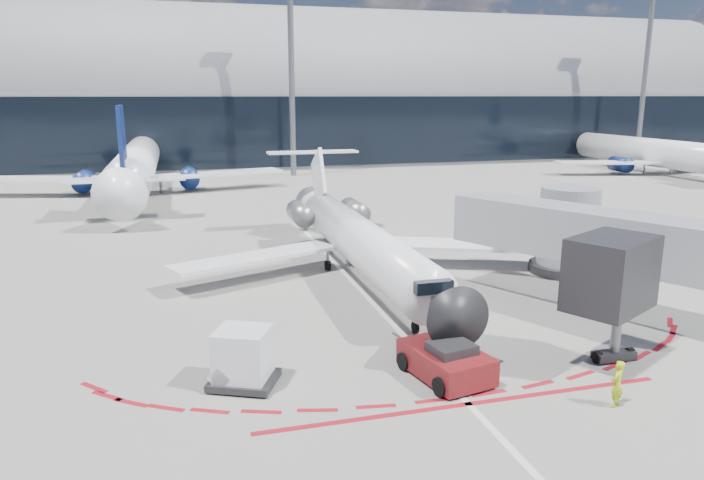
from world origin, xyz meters
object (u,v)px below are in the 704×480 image
object	(u,v)px
regional_jet	(356,237)
pushback_tug	(446,361)
ramp_worker	(617,384)
uld_container	(243,358)

from	to	relation	value
regional_jet	pushback_tug	world-z (taller)	regional_jet
ramp_worker	uld_container	bearing A→B (deg)	-53.28
pushback_tug	ramp_worker	distance (m)	5.56
pushback_tug	uld_container	bearing A→B (deg)	158.38
ramp_worker	regional_jet	bearing A→B (deg)	-107.85
regional_jet	ramp_worker	distance (m)	17.33
ramp_worker	uld_container	size ratio (longest dim) A/B	0.57
pushback_tug	regional_jet	bearing A→B (deg)	76.45
ramp_worker	uld_container	xyz separation A→B (m)	(-11.32, 4.66, 0.23)
pushback_tug	uld_container	distance (m)	7.06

